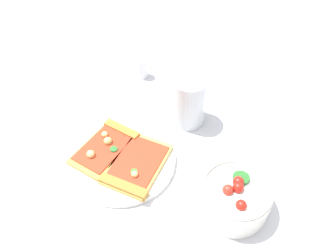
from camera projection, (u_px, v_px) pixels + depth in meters
ground_plane at (123, 156)px, 0.74m from camera, size 2.40×2.40×0.00m
plate at (121, 161)px, 0.72m from camera, size 0.23×0.23×0.01m
pizza_slice_near at (135, 167)px, 0.69m from camera, size 0.18×0.16×0.02m
pizza_slice_far at (106, 145)px, 0.73m from camera, size 0.17×0.16×0.02m
salad_bowl at (234, 197)px, 0.63m from camera, size 0.14×0.14×0.08m
soda_glass at (189, 103)px, 0.78m from camera, size 0.08×0.08×0.12m
pepper_shaker at (142, 67)px, 0.91m from camera, size 0.03×0.03×0.07m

